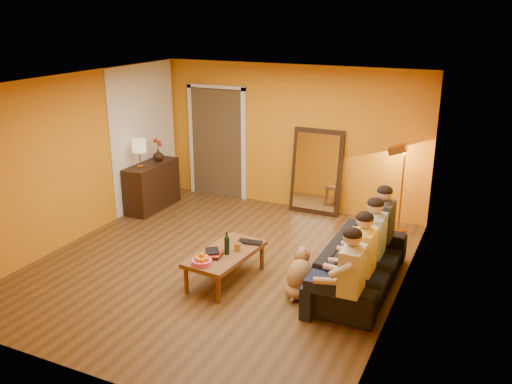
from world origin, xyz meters
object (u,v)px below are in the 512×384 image
at_px(coffee_table, 226,266).
at_px(vase, 158,155).
at_px(person_far_right, 383,228).
at_px(person_mid_left, 364,259).
at_px(person_mid_right, 374,242).
at_px(sideboard, 152,186).
at_px(mirror_frame, 317,171).
at_px(table_lamp, 140,154).
at_px(floor_lamp, 402,190).
at_px(tumbler, 237,247).
at_px(sofa, 361,264).
at_px(laptop, 249,243).
at_px(person_far_left, 352,278).
at_px(dog, 300,273).
at_px(wine_bottle, 227,243).

relative_size(coffee_table, vase, 5.87).
bearing_deg(person_far_right, person_mid_left, -90.00).
bearing_deg(person_mid_right, sideboard, 164.47).
height_order(mirror_frame, table_lamp, mirror_frame).
height_order(floor_lamp, tumbler, floor_lamp).
bearing_deg(sideboard, tumbler, -34.16).
bearing_deg(tumbler, floor_lamp, 57.37).
bearing_deg(sofa, tumbler, 107.55).
relative_size(sofa, person_far_right, 1.73).
distance_m(mirror_frame, sideboard, 3.01).
bearing_deg(sideboard, coffee_table, -37.15).
distance_m(table_lamp, laptop, 3.09).
xyz_separation_m(table_lamp, person_far_left, (4.37, -2.01, -0.49)).
bearing_deg(person_mid_right, floor_lamp, 90.85).
bearing_deg(vase, person_mid_right, -18.52).
relative_size(sideboard, dog, 1.85).
xyz_separation_m(tumbler, vase, (-2.67, 2.06, 0.48)).
relative_size(person_mid_left, vase, 5.87).
height_order(mirror_frame, person_mid_right, mirror_frame).
bearing_deg(vase, floor_lamp, 7.22).
bearing_deg(floor_lamp, person_far_right, -88.64).
bearing_deg(sideboard, laptop, -30.09).
bearing_deg(dog, mirror_frame, 90.80).
bearing_deg(sofa, person_far_left, -172.59).
height_order(wine_bottle, vase, vase).
distance_m(sofa, tumbler, 1.66).
distance_m(dog, vase, 4.24).
bearing_deg(person_far_right, person_mid_right, -90.00).
bearing_deg(person_far_right, table_lamp, 175.24).
bearing_deg(wine_bottle, sideboard, 142.68).
height_order(mirror_frame, tumbler, mirror_frame).
xyz_separation_m(mirror_frame, person_far_left, (1.58, -3.39, -0.15)).
bearing_deg(dog, wine_bottle, 170.62).
height_order(tumbler, vase, vase).
bearing_deg(table_lamp, person_mid_right, -11.81).
distance_m(dog, person_mid_right, 1.07).
xyz_separation_m(person_mid_left, tumbler, (-1.70, -0.05, -0.14)).
height_order(sideboard, person_mid_right, person_mid_right).
relative_size(wine_bottle, tumbler, 2.92).
bearing_deg(mirror_frame, person_mid_right, -55.44).
bearing_deg(sofa, laptop, 100.02).
relative_size(table_lamp, coffee_table, 0.42).
relative_size(mirror_frame, sofa, 0.72).
height_order(dog, laptop, dog).
bearing_deg(dog, sideboard, 137.83).
distance_m(person_mid_left, vase, 4.82).
relative_size(person_mid_left, person_mid_right, 1.00).
distance_m(sideboard, person_far_left, 4.95).
bearing_deg(person_far_left, wine_bottle, 169.35).
xyz_separation_m(dog, person_mid_right, (0.77, 0.68, 0.29)).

